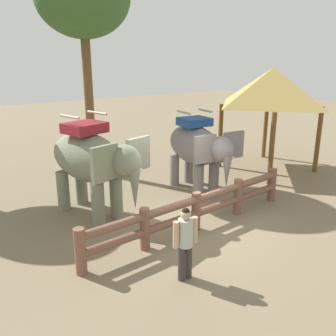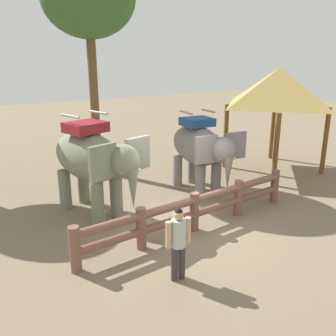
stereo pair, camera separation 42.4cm
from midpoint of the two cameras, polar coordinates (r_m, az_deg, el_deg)
ground_plane at (r=10.01m, az=4.55°, el=-9.17°), size 60.00×60.00×0.00m
log_fence at (r=9.61m, az=5.42°, el=-6.39°), size 6.82×0.60×1.05m
elephant_near_left at (r=10.37m, az=-10.60°, el=1.28°), size 2.22×3.51×2.94m
elephant_center at (r=12.06m, az=6.03°, el=3.14°), size 1.82×3.21×2.73m
tourist_woman_in_black at (r=7.43m, az=3.29°, el=-11.05°), size 0.56×0.34×1.59m
thatched_shelter at (r=14.83m, az=17.71°, el=11.88°), size 3.75×3.75×4.03m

